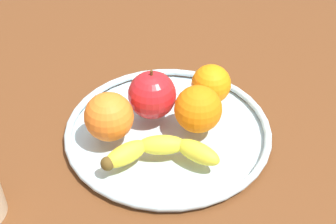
{
  "coord_description": "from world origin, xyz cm",
  "views": [
    {
      "loc": [
        17.5,
        54.85,
        52.59
      ],
      "look_at": [
        0.0,
        0.0,
        4.8
      ],
      "focal_mm": 49.93,
      "sensor_mm": 36.0,
      "label": 1
    }
  ],
  "objects_px": {
    "fruit_bowl": "(168,130)",
    "orange_front_right": "(109,117)",
    "banana": "(160,151)",
    "orange_back_right": "(198,109)",
    "orange_front_left": "(211,84)",
    "apple": "(152,95)"
  },
  "relations": [
    {
      "from": "fruit_bowl",
      "to": "orange_front_right",
      "type": "distance_m",
      "value": 0.11
    },
    {
      "from": "fruit_bowl",
      "to": "banana",
      "type": "bearing_deg",
      "value": 62.82
    },
    {
      "from": "orange_front_right",
      "to": "banana",
      "type": "bearing_deg",
      "value": 129.36
    },
    {
      "from": "orange_back_right",
      "to": "orange_front_right",
      "type": "bearing_deg",
      "value": -9.84
    },
    {
      "from": "orange_back_right",
      "to": "banana",
      "type": "bearing_deg",
      "value": 31.96
    },
    {
      "from": "banana",
      "to": "orange_front_left",
      "type": "xyz_separation_m",
      "value": [
        -0.13,
        -0.11,
        0.02
      ]
    },
    {
      "from": "banana",
      "to": "orange_front_right",
      "type": "distance_m",
      "value": 0.1
    },
    {
      "from": "fruit_bowl",
      "to": "orange_front_right",
      "type": "relative_size",
      "value": 4.36
    },
    {
      "from": "fruit_bowl",
      "to": "orange_front_right",
      "type": "height_order",
      "value": "orange_front_right"
    },
    {
      "from": "fruit_bowl",
      "to": "banana",
      "type": "relative_size",
      "value": 1.87
    },
    {
      "from": "apple",
      "to": "orange_back_right",
      "type": "xyz_separation_m",
      "value": [
        -0.06,
        0.06,
        -0.0
      ]
    },
    {
      "from": "apple",
      "to": "orange_front_right",
      "type": "bearing_deg",
      "value": 21.68
    },
    {
      "from": "fruit_bowl",
      "to": "banana",
      "type": "xyz_separation_m",
      "value": [
        0.03,
        0.07,
        0.02
      ]
    },
    {
      "from": "banana",
      "to": "apple",
      "type": "height_order",
      "value": "apple"
    },
    {
      "from": "apple",
      "to": "orange_back_right",
      "type": "height_order",
      "value": "apple"
    },
    {
      "from": "apple",
      "to": "orange_front_left",
      "type": "relative_size",
      "value": 1.29
    },
    {
      "from": "apple",
      "to": "orange_front_left",
      "type": "bearing_deg",
      "value": -176.98
    },
    {
      "from": "fruit_bowl",
      "to": "apple",
      "type": "distance_m",
      "value": 0.06
    },
    {
      "from": "fruit_bowl",
      "to": "orange_front_left",
      "type": "bearing_deg",
      "value": -154.4
    },
    {
      "from": "orange_front_left",
      "to": "orange_front_right",
      "type": "height_order",
      "value": "orange_front_right"
    },
    {
      "from": "orange_front_right",
      "to": "orange_back_right",
      "type": "bearing_deg",
      "value": 170.16
    },
    {
      "from": "orange_front_left",
      "to": "orange_front_right",
      "type": "distance_m",
      "value": 0.19
    }
  ]
}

